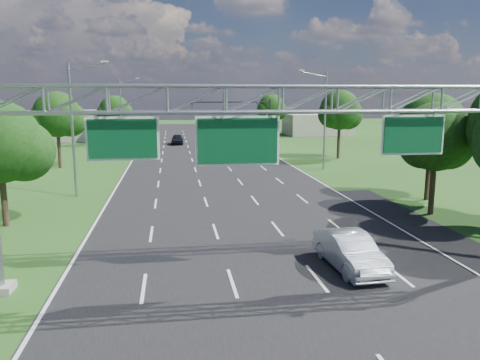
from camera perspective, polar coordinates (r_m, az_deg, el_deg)
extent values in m
plane|color=#224715|center=(37.59, -1.83, -1.44)|extent=(220.00, 220.00, 0.00)
cube|color=black|center=(37.59, -1.83, -1.44)|extent=(18.00, 180.00, 0.02)
cube|color=black|center=(26.21, 25.54, -7.72)|extent=(3.00, 30.00, 0.02)
cube|color=gray|center=(21.19, -27.22, -11.64)|extent=(1.00, 1.00, 0.30)
cube|color=white|center=(18.72, -14.09, 4.91)|extent=(2.80, 0.05, 1.70)
cube|color=#084523|center=(18.67, -14.11, 4.90)|extent=(2.62, 0.05, 1.52)
cube|color=white|center=(18.82, -0.27, 4.79)|extent=(3.40, 0.05, 2.00)
cube|color=#084523|center=(18.77, -0.25, 4.78)|extent=(3.22, 0.05, 1.82)
cube|color=white|center=(21.20, 20.33, 5.18)|extent=(2.80, 0.05, 1.70)
cube|color=#084523|center=(21.14, 20.40, 5.17)|extent=(2.62, 0.05, 1.52)
cylinder|color=black|center=(73.27, 3.66, 7.06)|extent=(0.24, 0.24, 7.00)
cylinder|color=black|center=(72.16, -1.04, 9.49)|extent=(12.00, 0.18, 0.18)
imported|color=black|center=(71.66, -5.86, 8.99)|extent=(0.18, 0.22, 1.10)
imported|color=black|center=(72.05, -1.84, 9.05)|extent=(0.18, 0.22, 1.10)
imported|color=black|center=(72.78, 2.13, 9.06)|extent=(0.18, 0.22, 1.10)
cylinder|color=gray|center=(37.41, -19.75, 5.64)|extent=(0.20, 0.20, 10.00)
cylinder|color=gray|center=(37.13, -18.19, 12.97)|extent=(2.78, 0.12, 0.60)
cube|color=beige|center=(36.97, -16.18, 13.71)|extent=(0.55, 0.22, 0.12)
cylinder|color=gray|center=(72.00, -14.30, 7.90)|extent=(0.20, 0.20, 10.00)
cylinder|color=gray|center=(71.86, -13.42, 11.68)|extent=(2.78, 0.12, 0.60)
cube|color=beige|center=(71.78, -12.38, 12.05)|extent=(0.55, 0.22, 0.12)
cylinder|color=gray|center=(49.19, 10.31, 7.06)|extent=(0.20, 0.20, 10.00)
cylinder|color=gray|center=(48.77, 9.01, 12.60)|extent=(2.78, 0.12, 0.60)
cube|color=beige|center=(48.42, 7.52, 13.13)|extent=(0.55, 0.22, 0.12)
cylinder|color=#2D2116|center=(32.75, 22.38, -1.04)|extent=(0.36, 0.36, 3.30)
sphere|color=black|center=(32.30, 22.79, 4.90)|extent=(4.40, 4.40, 4.40)
sphere|color=black|center=(33.26, 24.00, 4.00)|extent=(3.30, 3.30, 3.30)
sphere|color=black|center=(31.58, 21.47, 4.08)|extent=(3.08, 3.08, 3.08)
cylinder|color=#2D2116|center=(37.12, 21.94, 0.42)|extent=(0.36, 0.36, 3.52)
sphere|color=black|center=(36.72, 22.33, 6.09)|extent=(4.80, 4.80, 4.80)
sphere|color=black|center=(37.72, 23.53, 5.18)|extent=(3.60, 3.60, 3.60)
sphere|color=black|center=(35.95, 21.03, 5.33)|extent=(3.36, 3.36, 3.36)
cylinder|color=#2D2116|center=(30.85, -26.80, -2.25)|extent=(0.36, 0.36, 3.08)
sphere|color=black|center=(30.43, -24.86, 3.21)|extent=(3.60, 3.60, 3.60)
cylinder|color=#2D2116|center=(53.24, -21.17, 3.39)|extent=(0.36, 0.36, 3.74)
sphere|color=black|center=(52.97, -21.44, 7.46)|extent=(4.80, 4.80, 4.80)
sphere|color=black|center=(53.13, -20.03, 6.90)|extent=(3.60, 3.60, 3.60)
sphere|color=black|center=(52.95, -22.62, 6.86)|extent=(3.36, 3.36, 3.36)
cylinder|color=#2D2116|center=(77.32, -14.93, 5.53)|extent=(0.36, 0.36, 3.30)
sphere|color=black|center=(77.13, -15.05, 8.17)|extent=(4.80, 4.80, 4.80)
sphere|color=black|center=(77.42, -14.11, 7.77)|extent=(3.60, 3.60, 3.60)
sphere|color=black|center=(76.98, -15.86, 7.77)|extent=(3.36, 3.36, 3.36)
cylinder|color=#2D2116|center=(58.44, 11.93, 4.53)|extent=(0.36, 0.36, 3.96)
sphere|color=black|center=(58.19, 12.07, 8.35)|extent=(4.80, 4.80, 4.80)
sphere|color=black|center=(59.01, 13.02, 7.76)|extent=(3.60, 3.60, 3.60)
sphere|color=black|center=(57.56, 11.14, 7.89)|extent=(3.36, 3.36, 3.36)
cylinder|color=#2D2116|center=(86.69, 3.82, 6.41)|extent=(0.36, 0.36, 3.52)
sphere|color=black|center=(86.52, 3.85, 8.84)|extent=(4.80, 4.80, 4.80)
sphere|color=black|center=(87.19, 4.57, 8.45)|extent=(3.60, 3.60, 3.60)
sphere|color=black|center=(86.02, 3.18, 8.52)|extent=(3.36, 3.36, 3.36)
cube|color=#ACA090|center=(86.60, -20.31, 6.28)|extent=(14.00, 10.00, 5.00)
cube|color=#ACA090|center=(93.10, 9.38, 6.71)|extent=(12.00, 9.00, 4.00)
imported|color=silver|center=(21.63, 13.26, -8.45)|extent=(2.02, 4.99, 1.61)
imported|color=black|center=(74.04, -2.22, 4.81)|extent=(1.84, 3.93, 1.09)
imported|color=black|center=(74.38, -7.66, 4.94)|extent=(2.03, 4.69, 1.58)
imported|color=white|center=(67.67, -2.15, 4.49)|extent=(2.28, 4.93, 1.57)
cube|color=silver|center=(71.14, 1.56, 5.64)|extent=(3.46, 6.98, 3.35)
cube|color=silver|center=(66.59, 2.25, 4.78)|extent=(2.85, 2.75, 2.46)
cylinder|color=black|center=(66.66, 1.17, 4.21)|extent=(0.39, 1.12, 1.12)
cylinder|color=black|center=(67.11, 3.24, 4.24)|extent=(0.39, 1.12, 1.12)
cylinder|color=black|center=(73.25, 0.30, 4.77)|extent=(0.39, 1.12, 1.12)
cylinder|color=black|center=(73.66, 2.20, 4.79)|extent=(0.39, 1.12, 1.12)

